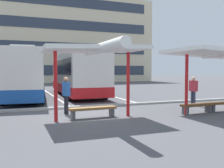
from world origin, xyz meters
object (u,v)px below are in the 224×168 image
Objects in this scene: coach_bus_1 at (77,74)px; waiting_shelter_2 at (220,54)px; coach_bus_0 at (25,75)px; bench_1 at (93,110)px; waiting_passenger_2 at (66,93)px; waiting_shelter_1 at (96,50)px; bench_2 at (197,106)px; waiting_passenger_1 at (193,89)px.

coach_bus_1 is 11.61m from waiting_shelter_2.
bench_1 is at bearing -76.18° from coach_bus_0.
coach_bus_1 is at bearing 8.10° from coach_bus_0.
waiting_shelter_2 is 2.98× the size of waiting_passenger_2.
waiting_shelter_1 is at bearing -99.18° from coach_bus_1.
bench_1 is at bearing -57.79° from waiting_passenger_2.
waiting_passenger_1 is at bearing 54.25° from bench_2.
coach_bus_1 is 10.34m from waiting_shelter_1.
coach_bus_0 reaches higher than bench_2.
bench_1 is at bearing 168.82° from waiting_shelter_2.
bench_1 is at bearing 90.00° from waiting_shelter_1.
waiting_passenger_2 is at bearing -106.45° from coach_bus_1.
waiting_shelter_1 reaches higher than bench_2.
waiting_shelter_1 is 2.62× the size of waiting_passenger_2.
waiting_shelter_1 is at bearing 176.15° from bench_2.
bench_1 is (-1.64, -9.74, -1.38)m from coach_bus_1.
bench_2 is (3.10, -10.47, -1.39)m from coach_bus_1.
coach_bus_0 is at bearing 103.25° from waiting_shelter_1.
waiting_shelter_2 is (5.64, -1.12, 2.35)m from bench_1.
coach_bus_0 is 6.64× the size of bench_2.
coach_bus_1 is 8.80m from waiting_passenger_2.
waiting_passenger_2 is at bearing 115.73° from waiting_shelter_1.
coach_bus_0 is 1.07× the size of coach_bus_1.
waiting_passenger_1 is 0.97× the size of waiting_passenger_2.
coach_bus_1 reaches higher than bench_1.
waiting_passenger_2 is (-7.20, -0.18, 0.03)m from waiting_passenger_1.
waiting_shelter_2 is at bearing -69.77° from coach_bus_1.
bench_1 is 1.70m from waiting_passenger_2.
waiting_shelter_1 is 5.33m from bench_2.
waiting_shelter_2 reaches higher than waiting_passenger_2.
waiting_shelter_2 reaches higher than waiting_passenger_1.
coach_bus_0 is 6.82× the size of waiting_passenger_2.
coach_bus_1 reaches higher than coach_bus_0.
waiting_shelter_2 is (5.64, -0.70, -0.06)m from waiting_shelter_1.
bench_1 is at bearing 171.25° from bench_2.
waiting_shelter_2 is 3.07× the size of waiting_passenger_1.
waiting_passenger_2 reaches higher than bench_2.
coach_bus_0 is 3.94m from coach_bus_1.
coach_bus_1 is at bearing 119.86° from waiting_passenger_1.
coach_bus_0 reaches higher than waiting_passenger_1.
waiting_passenger_1 is at bearing 16.88° from waiting_shelter_1.
coach_bus_1 is at bearing 80.44° from bench_1.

